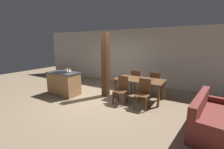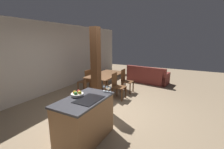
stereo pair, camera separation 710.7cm
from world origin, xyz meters
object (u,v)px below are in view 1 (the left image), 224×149
Objects in this scene: fruit_bowl at (68,70)px; wine_glass_far at (71,71)px; kitchen_island at (64,83)px; wine_glass_middle at (69,71)px; dining_chair_near_left at (121,89)px; timber_post at (105,65)px; couch at (212,119)px; wine_glass_near at (67,72)px; dining_chair_near_right at (143,93)px; dining_chair_far_left at (136,81)px; dining_table at (140,82)px; dining_chair_far_right at (155,83)px.

wine_glass_far is (0.51, -0.33, 0.07)m from fruit_bowl.
kitchen_island is 8.12× the size of wine_glass_middle.
dining_chair_near_left is 0.38× the size of timber_post.
couch is at bearing -11.79° from timber_post.
dining_chair_near_right is at bearing 14.82° from wine_glass_near.
wine_glass_middle and wine_glass_far have the same top height.
dining_chair_near_right is (2.58, 0.68, -0.55)m from wine_glass_near.
fruit_bowl reaches higher than dining_chair_near_left.
wine_glass_middle is at bearing 47.63° from dining_chair_far_left.
wine_glass_middle is 0.16× the size of dining_chair_near_left.
wine_glass_far is at bearing -168.41° from dining_chair_near_right.
dining_chair_near_right is 1.87m from couch.
dining_table is 2.48m from couch.
couch is at bearing 135.68° from dining_chair_far_right.
dining_table is at bearing 60.70° from dining_chair_far_right.
kitchen_island is 1.34× the size of dining_chair_near_right.
dining_chair_near_left and dining_chair_near_right have the same top height.
dining_chair_near_left is (2.35, 0.39, 0.02)m from kitchen_island.
wine_glass_near is 0.08m from wine_glass_middle.
wine_glass_near is at bearing 101.66° from couch.
dining_chair_near_left is 1.00× the size of dining_chair_near_right.
fruit_bowl is 3.12m from dining_chair_near_right.
dining_chair_near_left reaches higher than kitchen_island.
kitchen_island is 0.61× the size of couch.
dining_table is at bearing 31.99° from wine_glass_near.
wine_glass_near is 2.01m from dining_chair_near_left.
dining_chair_near_right is at bearing 11.59° from wine_glass_far.
dining_chair_far_left is 0.38× the size of timber_post.
kitchen_island is 0.72× the size of dining_table.
wine_glass_near is at bearing -159.32° from dining_chair_near_left.
dining_chair_near_right is at bearing 119.30° from dining_chair_far_left.
timber_post is at bearing 41.47° from wine_glass_far.
dining_table is (2.19, 1.29, -0.39)m from wine_glass_middle.
dining_chair_far_left is at bearing 0.00° from dining_chair_far_right.
kitchen_island is 2.95m from dining_table.
dining_chair_far_right is 2.06m from timber_post.
fruit_bowl is 0.61m from wine_glass_far.
dining_table is 0.80m from dining_chair_near_right.
dining_table is (2.74, 1.08, 0.18)m from kitchen_island.
kitchen_island is 8.12× the size of wine_glass_near.
dining_chair_far_right is at bearing -180.00° from dining_chair_far_left.
dining_chair_near_left is at bearing 89.22° from couch.
fruit_bowl is 4.95m from couch.
dining_table is at bearing 16.64° from timber_post.
dining_chair_far_right is (0.00, 1.37, 0.00)m from dining_chair_near_right.
dining_chair_near_left is at bearing -20.63° from timber_post.
timber_post is at bearing 19.30° from fruit_bowl.
couch is at bearing 2.70° from wine_glass_middle.
wine_glass_middle is at bearing 37.53° from dining_chair_far_right.
dining_chair_near_left reaches higher than couch.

